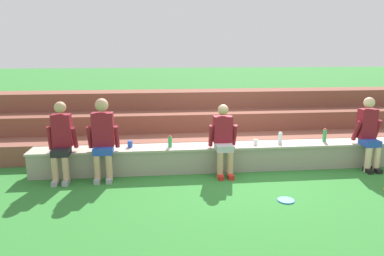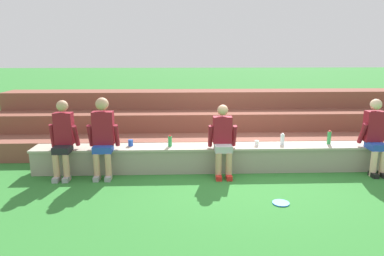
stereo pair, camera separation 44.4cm
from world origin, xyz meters
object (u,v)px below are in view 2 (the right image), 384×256
water_bottle_center_gap (329,138)px  plastic_cup_right_end (131,143)px  person_left_of_center (103,135)px  person_right_of_center (375,135)px  person_center (223,139)px  plastic_cup_middle (257,143)px  water_bottle_mid_left (282,139)px  water_bottle_mid_right (170,141)px  frisbee (281,203)px  person_far_left (63,138)px

water_bottle_center_gap → plastic_cup_right_end: 3.79m
person_left_of_center → person_right_of_center: person_left_of_center is taller
person_center → plastic_cup_middle: person_center is taller
person_left_of_center → water_bottle_mid_left: person_left_of_center is taller
water_bottle_mid_right → person_left_of_center: bearing=-168.9°
water_bottle_mid_right → frisbee: water_bottle_mid_right is taller
plastic_cup_right_end → water_bottle_center_gap: bearing=0.1°
water_bottle_center_gap → plastic_cup_right_end: size_ratio=2.20×
person_center → frisbee: bearing=-60.2°
water_bottle_mid_left → frisbee: bearing=-106.1°
person_far_left → person_right_of_center: size_ratio=1.00×
person_right_of_center → plastic_cup_right_end: person_right_of_center is taller
person_center → water_bottle_center_gap: size_ratio=4.94×
person_center → water_bottle_mid_right: 0.99m
person_left_of_center → person_center: (2.14, -0.02, -0.09)m
person_center → frisbee: 1.61m
person_left_of_center → water_bottle_center_gap: 4.24m
water_bottle_center_gap → person_right_of_center: bearing=-22.5°
person_far_left → frisbee: bearing=-20.0°
person_far_left → person_left_of_center: 0.71m
water_bottle_center_gap → frisbee: (-1.36, -1.59, -0.59)m
person_far_left → person_center: size_ratio=1.07×
person_center → water_bottle_mid_left: (1.18, 0.30, -0.09)m
water_bottle_center_gap → frisbee: bearing=-130.6°
water_bottle_mid_left → water_bottle_center_gap: (0.91, 0.02, 0.02)m
plastic_cup_right_end → frisbee: size_ratio=0.47×
person_center → person_far_left: bearing=179.4°
person_far_left → plastic_cup_right_end: person_far_left is taller
water_bottle_mid_right → frisbee: (1.68, -1.52, -0.57)m
person_far_left → person_center: 2.85m
person_left_of_center → plastic_cup_right_end: size_ratio=12.09×
plastic_cup_middle → water_bottle_center_gap: bearing=3.5°
plastic_cup_right_end → frisbee: bearing=-33.1°
person_left_of_center → plastic_cup_middle: (2.81, 0.21, -0.24)m
person_left_of_center → water_bottle_mid_right: bearing=11.1°
person_right_of_center → water_bottle_center_gap: (-0.72, 0.30, -0.12)m
water_bottle_mid_left → person_right_of_center: bearing=-9.8°
plastic_cup_middle → water_bottle_mid_left: bearing=8.0°
person_right_of_center → person_center: bearing=-179.6°
person_far_left → water_bottle_center_gap: 4.94m
person_right_of_center → water_bottle_mid_left: (-1.63, 0.28, -0.14)m
person_center → person_right_of_center: bearing=0.4°
person_right_of_center → water_bottle_mid_right: person_right_of_center is taller
person_left_of_center → water_bottle_mid_right: person_left_of_center is taller
person_far_left → person_right_of_center: bearing=-0.1°
person_center → plastic_cup_middle: (0.67, 0.23, -0.15)m
person_right_of_center → water_bottle_mid_left: 1.66m
person_center → water_bottle_center_gap: 2.11m
water_bottle_mid_right → water_bottle_center_gap: size_ratio=0.82×
person_right_of_center → frisbee: person_right_of_center is taller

